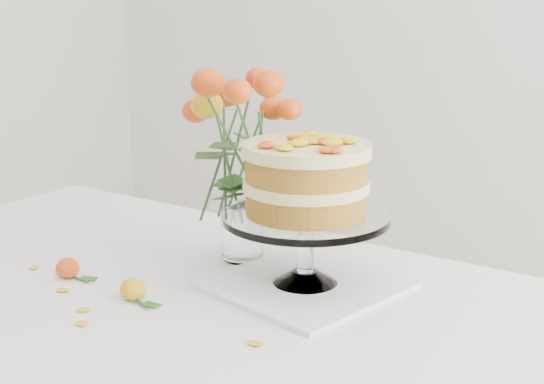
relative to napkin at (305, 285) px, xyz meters
The scene contains 11 objects.
table 0.30m from the napkin, 145.12° to the right, with size 1.43×0.93×0.76m.
napkin is the anchor object (origin of this frame).
cake_stand 0.19m from the napkin, 45.00° to the left, with size 0.31×0.31×0.27m.
rose_vase 0.32m from the napkin, 162.84° to the left, with size 0.36×0.36×0.43m.
loose_rose_near 0.31m from the napkin, 135.37° to the right, with size 0.08×0.05×0.04m.
loose_rose_far 0.46m from the napkin, 152.58° to the right, with size 0.08×0.05×0.04m.
stray_petal_a 0.45m from the napkin, 143.40° to the right, with size 0.03×0.02×0.00m, color yellow.
stray_petal_b 0.40m from the napkin, 130.18° to the right, with size 0.03×0.02×0.00m, color yellow.
stray_petal_c 0.41m from the napkin, 122.28° to the right, with size 0.03×0.02×0.00m, color yellow.
stray_petal_d 0.54m from the napkin, 156.54° to the right, with size 0.03×0.02×0.00m, color yellow.
stray_petal_f 0.25m from the napkin, 76.08° to the right, with size 0.03×0.02×0.00m, color yellow.
Camera 1 is at (0.92, -0.96, 1.29)m, focal length 50.00 mm.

